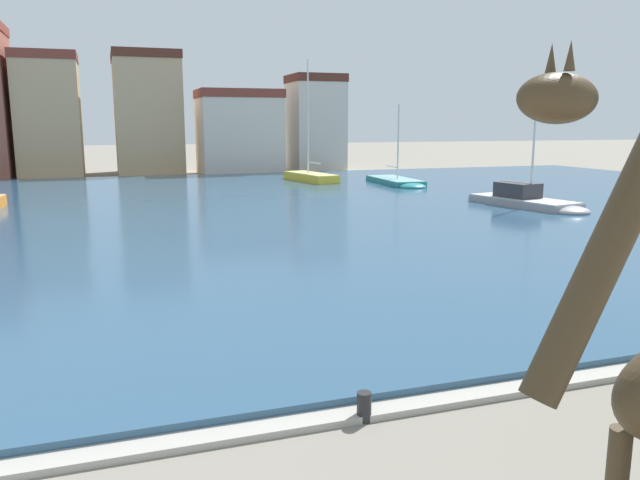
{
  "coord_description": "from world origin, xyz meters",
  "views": [
    {
      "loc": [
        -4.64,
        0.74,
        4.81
      ],
      "look_at": [
        -0.15,
        13.89,
        2.2
      ],
      "focal_mm": 34.97,
      "sensor_mm": 36.0,
      "label": 1
    }
  ],
  "objects_px": {
    "sailboat_grey": "(530,202)",
    "sailboat_teal": "(398,183)",
    "sailboat_yellow": "(307,178)",
    "mooring_bollard": "(364,407)"
  },
  "relations": [
    {
      "from": "sailboat_grey",
      "to": "mooring_bollard",
      "type": "distance_m",
      "value": 27.12
    },
    {
      "from": "sailboat_teal",
      "to": "mooring_bollard",
      "type": "bearing_deg",
      "value": -116.72
    },
    {
      "from": "sailboat_grey",
      "to": "sailboat_teal",
      "type": "height_order",
      "value": "sailboat_grey"
    },
    {
      "from": "sailboat_yellow",
      "to": "sailboat_grey",
      "type": "relative_size",
      "value": 1.29
    },
    {
      "from": "sailboat_yellow",
      "to": "sailboat_teal",
      "type": "xyz_separation_m",
      "value": [
        5.58,
        -5.23,
        -0.15
      ]
    },
    {
      "from": "sailboat_yellow",
      "to": "mooring_bollard",
      "type": "bearing_deg",
      "value": -106.39
    },
    {
      "from": "sailboat_grey",
      "to": "mooring_bollard",
      "type": "bearing_deg",
      "value": -132.6
    },
    {
      "from": "sailboat_teal",
      "to": "mooring_bollard",
      "type": "height_order",
      "value": "sailboat_teal"
    },
    {
      "from": "sailboat_grey",
      "to": "sailboat_yellow",
      "type": "bearing_deg",
      "value": 109.37
    },
    {
      "from": "sailboat_yellow",
      "to": "sailboat_grey",
      "type": "distance_m",
      "value": 20.49
    }
  ]
}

